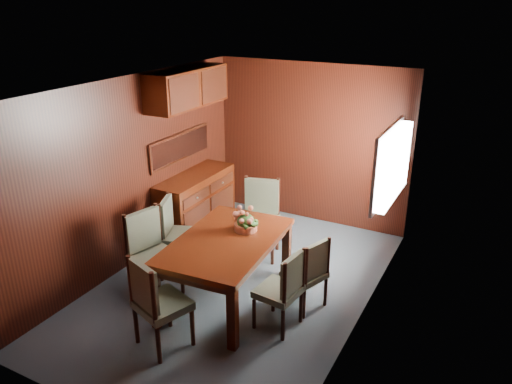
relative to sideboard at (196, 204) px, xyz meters
The scene contains 11 objects.
ground 1.66m from the sideboard, 38.66° to the right, with size 4.50×4.50×0.00m, color #37434C.
room_shell 1.78m from the sideboard, 30.23° to the right, with size 3.06×4.52×2.41m.
sideboard is the anchor object (origin of this frame).
dining_table 1.83m from the sideboard, 45.05° to the right, with size 1.14×1.71×0.77m.
chair_left_near 1.63m from the sideboard, 74.47° to the right, with size 0.57×0.59×1.03m.
chair_left_far 1.02m from the sideboard, 70.38° to the right, with size 0.57×0.58×0.96m.
chair_right_near 2.55m from the sideboard, 35.17° to the right, with size 0.45×0.47×0.90m.
chair_right_far 2.40m from the sideboard, 25.03° to the right, with size 0.51×0.52×0.86m.
chair_head 2.59m from the sideboard, 64.49° to the right, with size 0.60×0.59×1.00m.
chair_foot 1.12m from the sideboard, ahead, with size 0.61×0.60×1.05m.
flower_centerpiece 1.74m from the sideboard, 35.59° to the right, with size 0.29×0.29×0.29m.
Camera 1 is at (2.62, -4.48, 3.29)m, focal length 35.00 mm.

